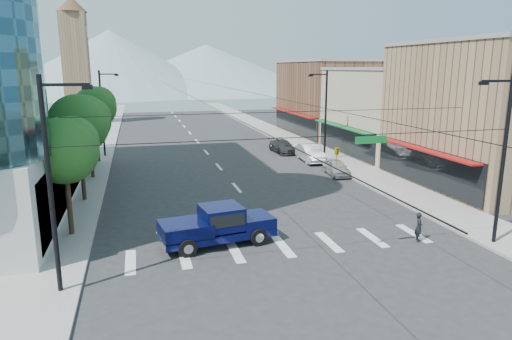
% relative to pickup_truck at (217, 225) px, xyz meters
% --- Properties ---
extents(ground, '(160.00, 160.00, 0.00)m').
position_rel_pickup_truck_xyz_m(ground, '(3.50, -2.77, -1.09)').
color(ground, '#28282B').
rests_on(ground, ground).
extents(sidewalk_left, '(4.00, 120.00, 0.15)m').
position_rel_pickup_truck_xyz_m(sidewalk_left, '(-8.50, 37.23, -1.01)').
color(sidewalk_left, gray).
rests_on(sidewalk_left, ground).
extents(sidewalk_right, '(4.00, 120.00, 0.15)m').
position_rel_pickup_truck_xyz_m(sidewalk_right, '(15.50, 37.23, -1.01)').
color(sidewalk_right, gray).
rests_on(sidewalk_right, ground).
extents(shop_near, '(12.00, 14.00, 11.00)m').
position_rel_pickup_truck_xyz_m(shop_near, '(23.50, 7.23, 4.41)').
color(shop_near, '#8C6B4C').
rests_on(shop_near, ground).
extents(shop_mid, '(12.00, 14.00, 9.00)m').
position_rel_pickup_truck_xyz_m(shop_mid, '(23.50, 21.23, 3.41)').
color(shop_mid, tan).
rests_on(shop_mid, ground).
extents(shop_far, '(12.00, 18.00, 10.00)m').
position_rel_pickup_truck_xyz_m(shop_far, '(23.50, 37.23, 3.91)').
color(shop_far, brown).
rests_on(shop_far, ground).
extents(clock_tower, '(4.80, 4.80, 20.40)m').
position_rel_pickup_truck_xyz_m(clock_tower, '(-13.00, 59.23, 9.56)').
color(clock_tower, '#8C6B4C').
rests_on(clock_tower, ground).
extents(mountain_left, '(80.00, 80.00, 22.00)m').
position_rel_pickup_truck_xyz_m(mountain_left, '(-11.50, 147.23, 9.91)').
color(mountain_left, gray).
rests_on(mountain_left, ground).
extents(mountain_right, '(90.00, 90.00, 18.00)m').
position_rel_pickup_truck_xyz_m(mountain_right, '(23.50, 157.23, 7.91)').
color(mountain_right, gray).
rests_on(mountain_right, ground).
extents(tree_near, '(3.65, 3.64, 6.71)m').
position_rel_pickup_truck_xyz_m(tree_near, '(-7.57, 3.33, 3.90)').
color(tree_near, black).
rests_on(tree_near, ground).
extents(tree_midnear, '(4.09, 4.09, 7.52)m').
position_rel_pickup_truck_xyz_m(tree_midnear, '(-7.57, 10.33, 4.51)').
color(tree_midnear, black).
rests_on(tree_midnear, ground).
extents(tree_midfar, '(3.65, 3.64, 6.71)m').
position_rel_pickup_truck_xyz_m(tree_midfar, '(-7.57, 17.33, 3.90)').
color(tree_midfar, black).
rests_on(tree_midfar, ground).
extents(tree_far, '(4.09, 4.09, 7.52)m').
position_rel_pickup_truck_xyz_m(tree_far, '(-7.57, 24.33, 4.51)').
color(tree_far, black).
rests_on(tree_far, ground).
extents(signal_rig, '(21.80, 0.20, 9.00)m').
position_rel_pickup_truck_xyz_m(signal_rig, '(3.69, -3.77, 3.56)').
color(signal_rig, black).
rests_on(signal_rig, ground).
extents(lamp_pole_nw, '(2.00, 0.25, 9.00)m').
position_rel_pickup_truck_xyz_m(lamp_pole_nw, '(-7.17, 27.23, 3.85)').
color(lamp_pole_nw, black).
rests_on(lamp_pole_nw, ground).
extents(lamp_pole_ne, '(2.00, 0.25, 9.00)m').
position_rel_pickup_truck_xyz_m(lamp_pole_ne, '(14.17, 19.23, 3.85)').
color(lamp_pole_ne, black).
rests_on(lamp_pole_ne, ground).
extents(pickup_truck, '(6.42, 3.11, 2.09)m').
position_rel_pickup_truck_xyz_m(pickup_truck, '(0.00, 0.00, 0.00)').
color(pickup_truck, '#070B39').
rests_on(pickup_truck, ground).
extents(pedestrian, '(0.58, 0.70, 1.63)m').
position_rel_pickup_truck_xyz_m(pedestrian, '(10.65, -2.34, -0.27)').
color(pedestrian, black).
rests_on(pedestrian, ground).
extents(parked_car_near, '(2.02, 4.17, 1.37)m').
position_rel_pickup_truck_xyz_m(parked_car_near, '(12.90, 13.23, -0.40)').
color(parked_car_near, '#AFAEB3').
rests_on(parked_car_near, ground).
extents(parked_car_mid, '(2.09, 5.26, 1.70)m').
position_rel_pickup_truck_xyz_m(parked_car_mid, '(12.90, 19.46, -0.24)').
color(parked_car_mid, silver).
rests_on(parked_car_mid, ground).
extents(parked_car_far, '(2.25, 4.94, 1.40)m').
position_rel_pickup_truck_xyz_m(parked_car_far, '(11.68, 24.83, -0.39)').
color(parked_car_far, '#303133').
rests_on(parked_car_far, ground).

